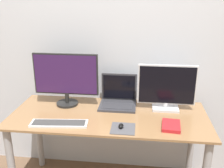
{
  "coord_description": "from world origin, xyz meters",
  "views": [
    {
      "loc": [
        0.26,
        -1.63,
        1.74
      ],
      "look_at": [
        0.02,
        0.44,
        1.02
      ],
      "focal_mm": 42.0,
      "sensor_mm": 36.0,
      "label": 1
    }
  ],
  "objects_px": {
    "mouse": "(121,126)",
    "book": "(171,126)",
    "monitor_left": "(66,78)",
    "keyboard": "(59,123)",
    "laptop": "(118,98)",
    "monitor_right": "(167,88)"
  },
  "relations": [
    {
      "from": "monitor_right",
      "to": "book",
      "type": "relative_size",
      "value": 2.44
    },
    {
      "from": "laptop",
      "to": "mouse",
      "type": "relative_size",
      "value": 5.29
    },
    {
      "from": "monitor_right",
      "to": "keyboard",
      "type": "relative_size",
      "value": 1.09
    },
    {
      "from": "laptop",
      "to": "book",
      "type": "xyz_separation_m",
      "value": [
        0.44,
        -0.38,
        -0.05
      ]
    },
    {
      "from": "laptop",
      "to": "mouse",
      "type": "xyz_separation_m",
      "value": [
        0.06,
        -0.45,
        -0.04
      ]
    },
    {
      "from": "monitor_left",
      "to": "keyboard",
      "type": "height_order",
      "value": "monitor_left"
    },
    {
      "from": "monitor_left",
      "to": "laptop",
      "type": "bearing_deg",
      "value": 6.35
    },
    {
      "from": "book",
      "to": "monitor_right",
      "type": "bearing_deg",
      "value": 93.39
    },
    {
      "from": "monitor_right",
      "to": "laptop",
      "type": "height_order",
      "value": "monitor_right"
    },
    {
      "from": "monitor_right",
      "to": "laptop",
      "type": "xyz_separation_m",
      "value": [
        -0.42,
        0.05,
        -0.13
      ]
    },
    {
      "from": "monitor_right",
      "to": "keyboard",
      "type": "bearing_deg",
      "value": -155.11
    },
    {
      "from": "laptop",
      "to": "keyboard",
      "type": "bearing_deg",
      "value": -133.5
    },
    {
      "from": "laptop",
      "to": "monitor_left",
      "type": "bearing_deg",
      "value": -173.65
    },
    {
      "from": "book",
      "to": "keyboard",
      "type": "bearing_deg",
      "value": -176.18
    },
    {
      "from": "keyboard",
      "to": "book",
      "type": "bearing_deg",
      "value": 3.82
    },
    {
      "from": "book",
      "to": "mouse",
      "type": "bearing_deg",
      "value": -170.76
    },
    {
      "from": "monitor_left",
      "to": "mouse",
      "type": "bearing_deg",
      "value": -36.76
    },
    {
      "from": "mouse",
      "to": "book",
      "type": "distance_m",
      "value": 0.38
    },
    {
      "from": "monitor_left",
      "to": "mouse",
      "type": "height_order",
      "value": "monitor_left"
    },
    {
      "from": "laptop",
      "to": "keyboard",
      "type": "xyz_separation_m",
      "value": [
        -0.42,
        -0.44,
        -0.06
      ]
    },
    {
      "from": "keyboard",
      "to": "laptop",
      "type": "bearing_deg",
      "value": 46.5
    },
    {
      "from": "monitor_left",
      "to": "book",
      "type": "bearing_deg",
      "value": -20.19
    }
  ]
}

